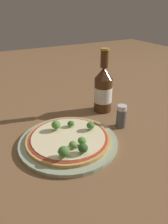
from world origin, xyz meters
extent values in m
plane|color=brown|center=(0.00, 0.00, 0.00)|extent=(3.00, 3.00, 0.00)
cylinder|color=#93A384|center=(0.00, 0.00, 0.01)|extent=(0.30, 0.30, 0.01)
cylinder|color=tan|center=(0.00, 0.00, 0.02)|extent=(0.25, 0.25, 0.01)
cylinder|color=#A83823|center=(0.00, 0.00, 0.02)|extent=(0.24, 0.24, 0.00)
cylinder|color=beige|center=(0.00, 0.00, 0.02)|extent=(0.22, 0.22, 0.00)
cylinder|color=#6B8E51|center=(0.08, 0.00, 0.03)|extent=(0.01, 0.01, 0.01)
ellipsoid|color=#477A33|center=(0.08, 0.00, 0.04)|extent=(0.03, 0.03, 0.02)
cylinder|color=#6B8E51|center=(-0.02, -0.06, 0.03)|extent=(0.01, 0.01, 0.01)
ellipsoid|color=#568E3D|center=(-0.02, -0.06, 0.04)|extent=(0.02, 0.02, 0.02)
cylinder|color=#6B8E51|center=(0.01, -0.06, 0.03)|extent=(0.01, 0.01, 0.01)
ellipsoid|color=#568E3D|center=(0.01, -0.06, 0.04)|extent=(0.02, 0.02, 0.02)
cylinder|color=#6B8E51|center=(0.03, 0.05, 0.03)|extent=(0.01, 0.01, 0.01)
ellipsoid|color=#386628|center=(0.03, 0.05, 0.04)|extent=(0.02, 0.02, 0.02)
cylinder|color=#6B8E51|center=(-0.02, 0.05, 0.03)|extent=(0.01, 0.01, 0.01)
ellipsoid|color=#568E3D|center=(-0.02, 0.05, 0.04)|extent=(0.03, 0.03, 0.03)
cylinder|color=#6B8E51|center=(0.00, -0.09, 0.03)|extent=(0.01, 0.01, 0.01)
ellipsoid|color=#2D5123|center=(0.00, -0.09, 0.04)|extent=(0.03, 0.03, 0.02)
cylinder|color=#6B8E51|center=(-0.05, -0.08, 0.03)|extent=(0.01, 0.01, 0.01)
ellipsoid|color=#477A33|center=(-0.05, -0.08, 0.04)|extent=(0.03, 0.03, 0.03)
cylinder|color=#472814|center=(0.21, 0.14, 0.07)|extent=(0.07, 0.07, 0.13)
cylinder|color=silver|center=(0.21, 0.14, 0.07)|extent=(0.07, 0.07, 0.06)
cone|color=#472814|center=(0.21, 0.14, 0.15)|extent=(0.07, 0.07, 0.04)
cylinder|color=#472814|center=(0.21, 0.14, 0.20)|extent=(0.03, 0.03, 0.06)
cylinder|color=#B7892D|center=(0.21, 0.14, 0.24)|extent=(0.03, 0.03, 0.01)
cylinder|color=#4C4C51|center=(0.20, 0.01, 0.03)|extent=(0.03, 0.03, 0.06)
cylinder|color=silver|center=(0.20, 0.01, 0.07)|extent=(0.03, 0.03, 0.02)
camera|label=1|loc=(-0.22, -0.50, 0.39)|focal=35.00mm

